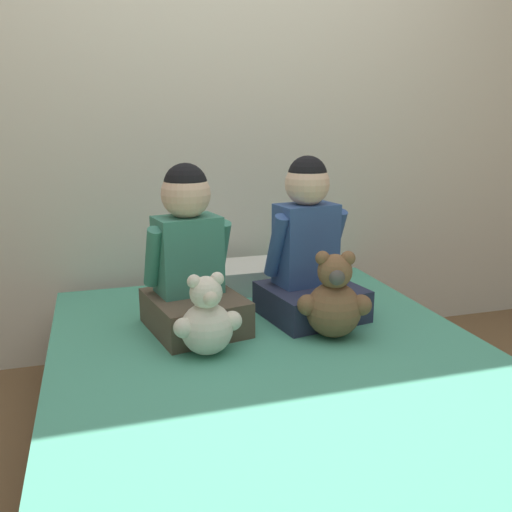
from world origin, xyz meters
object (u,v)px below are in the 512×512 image
object	(u,v)px
teddy_bear_held_by_left_child	(207,321)
bed	(284,417)
child_on_right	(308,253)
child_on_left	(190,262)
pillow_at_headboard	(226,278)
teddy_bear_held_by_right_child	(334,301)

from	to	relation	value
teddy_bear_held_by_left_child	bed	bearing A→B (deg)	-39.73
child_on_right	child_on_left	bearing A→B (deg)	169.76
pillow_at_headboard	teddy_bear_held_by_left_child	bearing A→B (deg)	-108.60
child_on_left	teddy_bear_held_by_right_child	distance (m)	0.55
teddy_bear_held_by_right_child	pillow_at_headboard	xyz separation A→B (m)	(-0.24, 0.65, -0.08)
pillow_at_headboard	child_on_left	bearing A→B (deg)	-119.56
bed	child_on_right	distance (m)	0.65
bed	teddy_bear_held_by_right_child	world-z (taller)	teddy_bear_held_by_right_child
bed	teddy_bear_held_by_left_child	xyz separation A→B (m)	(-0.22, 0.15, 0.31)
child_on_left	child_on_right	size ratio (longest dim) A/B	0.97
child_on_right	teddy_bear_held_by_left_child	bearing A→B (deg)	-161.00
bed	teddy_bear_held_by_right_child	bearing A→B (deg)	34.80
child_on_left	child_on_right	bearing A→B (deg)	-11.72
teddy_bear_held_by_right_child	child_on_right	bearing A→B (deg)	107.82
teddy_bear_held_by_left_child	pillow_at_headboard	distance (m)	0.70
child_on_left	teddy_bear_held_by_left_child	size ratio (longest dim) A/B	2.19
bed	child_on_left	bearing A→B (deg)	119.22
teddy_bear_held_by_left_child	teddy_bear_held_by_right_child	world-z (taller)	teddy_bear_held_by_right_child
teddy_bear_held_by_left_child	teddy_bear_held_by_right_child	size ratio (longest dim) A/B	0.88
teddy_bear_held_by_left_child	pillow_at_headboard	world-z (taller)	teddy_bear_held_by_left_child
child_on_left	teddy_bear_held_by_left_child	world-z (taller)	child_on_left
teddy_bear_held_by_left_child	teddy_bear_held_by_right_child	distance (m)	0.47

